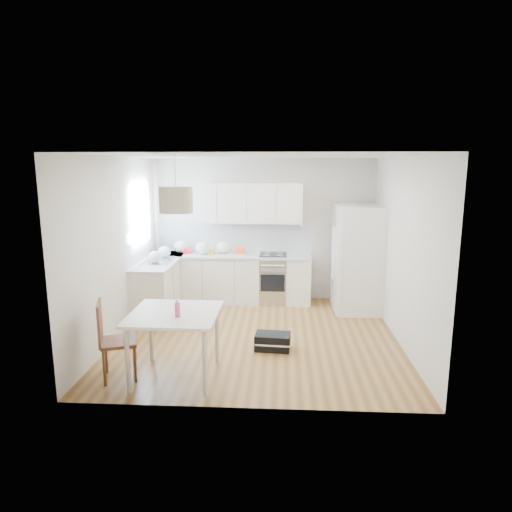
{
  "coord_description": "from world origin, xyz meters",
  "views": [
    {
      "loc": [
        0.36,
        -6.59,
        2.58
      ],
      "look_at": [
        -0.04,
        0.4,
        1.17
      ],
      "focal_mm": 32.0,
      "sensor_mm": 36.0,
      "label": 1
    }
  ],
  "objects_px": {
    "dining_table": "(175,320)",
    "dining_chair": "(119,340)",
    "refrigerator": "(358,259)",
    "gym_bag": "(273,341)"
  },
  "relations": [
    {
      "from": "refrigerator",
      "to": "dining_chair",
      "type": "distance_m",
      "value": 4.42
    },
    {
      "from": "dining_table",
      "to": "dining_chair",
      "type": "height_order",
      "value": "dining_chair"
    },
    {
      "from": "refrigerator",
      "to": "gym_bag",
      "type": "bearing_deg",
      "value": -129.28
    },
    {
      "from": "refrigerator",
      "to": "gym_bag",
      "type": "relative_size",
      "value": 3.85
    },
    {
      "from": "dining_table",
      "to": "dining_chair",
      "type": "distance_m",
      "value": 0.73
    },
    {
      "from": "gym_bag",
      "to": "dining_chair",
      "type": "bearing_deg",
      "value": -147.01
    },
    {
      "from": "dining_chair",
      "to": "gym_bag",
      "type": "height_order",
      "value": "dining_chair"
    },
    {
      "from": "dining_table",
      "to": "gym_bag",
      "type": "distance_m",
      "value": 1.62
    },
    {
      "from": "refrigerator",
      "to": "gym_bag",
      "type": "height_order",
      "value": "refrigerator"
    },
    {
      "from": "refrigerator",
      "to": "dining_chair",
      "type": "relative_size",
      "value": 1.92
    }
  ]
}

